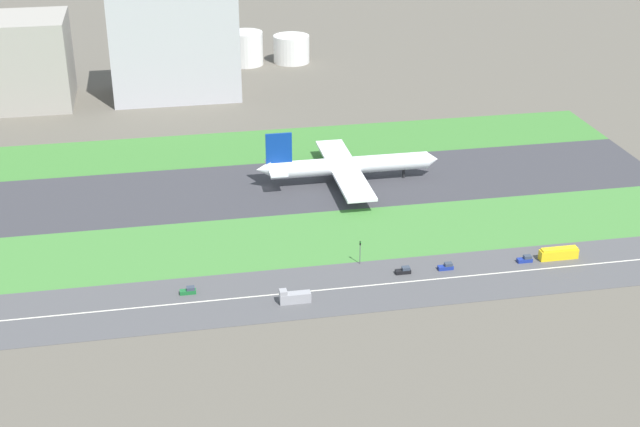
{
  "coord_description": "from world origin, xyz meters",
  "views": [
    {
      "loc": [
        -35.04,
        -281.34,
        122.62
      ],
      "look_at": [
        11.77,
        -36.5,
        6.0
      ],
      "focal_mm": 49.92,
      "sensor_mm": 36.0,
      "label": 1
    }
  ],
  "objects_px": {
    "traffic_light": "(360,251)",
    "hangar_building": "(174,43)",
    "fuel_tank_west": "(246,48)",
    "airliner": "(345,166)",
    "truck_0": "(294,297)",
    "car_1": "(189,291)",
    "fuel_tank_centre": "(291,49)",
    "car_2": "(404,271)",
    "bus_0": "(559,253)",
    "terminal_building": "(25,61)",
    "car_0": "(446,267)",
    "car_3": "(525,259)"
  },
  "relations": [
    {
      "from": "truck_0",
      "to": "car_0",
      "type": "distance_m",
      "value": 46.93
    },
    {
      "from": "car_1",
      "to": "car_0",
      "type": "xyz_separation_m",
      "value": [
        73.37,
        0.0,
        0.0
      ]
    },
    {
      "from": "fuel_tank_west",
      "to": "truck_0",
      "type": "bearing_deg",
      "value": -93.43
    },
    {
      "from": "terminal_building",
      "to": "fuel_tank_centre",
      "type": "relative_size",
      "value": 2.1
    },
    {
      "from": "airliner",
      "to": "car_2",
      "type": "distance_m",
      "value": 68.24
    },
    {
      "from": "bus_0",
      "to": "traffic_light",
      "type": "relative_size",
      "value": 1.61
    },
    {
      "from": "airliner",
      "to": "fuel_tank_west",
      "type": "height_order",
      "value": "airliner"
    },
    {
      "from": "car_2",
      "to": "car_0",
      "type": "bearing_deg",
      "value": 0.0
    },
    {
      "from": "car_1",
      "to": "fuel_tank_west",
      "type": "relative_size",
      "value": 0.25
    },
    {
      "from": "hangar_building",
      "to": "fuel_tank_centre",
      "type": "distance_m",
      "value": 76.84
    },
    {
      "from": "airliner",
      "to": "fuel_tank_centre",
      "type": "bearing_deg",
      "value": 87.64
    },
    {
      "from": "car_0",
      "to": "bus_0",
      "type": "height_order",
      "value": "bus_0"
    },
    {
      "from": "bus_0",
      "to": "car_3",
      "type": "bearing_deg",
      "value": 180.0
    },
    {
      "from": "car_1",
      "to": "car_2",
      "type": "height_order",
      "value": "same"
    },
    {
      "from": "truck_0",
      "to": "hangar_building",
      "type": "distance_m",
      "value": 194.57
    },
    {
      "from": "hangar_building",
      "to": "bus_0",
      "type": "bearing_deg",
      "value": -60.59
    },
    {
      "from": "truck_0",
      "to": "car_3",
      "type": "height_order",
      "value": "truck_0"
    },
    {
      "from": "truck_0",
      "to": "car_3",
      "type": "distance_m",
      "value": 70.63
    },
    {
      "from": "fuel_tank_west",
      "to": "car_2",
      "type": "bearing_deg",
      "value": -85.21
    },
    {
      "from": "car_3",
      "to": "fuel_tank_centre",
      "type": "height_order",
      "value": "fuel_tank_centre"
    },
    {
      "from": "bus_0",
      "to": "terminal_building",
      "type": "height_order",
      "value": "terminal_building"
    },
    {
      "from": "car_2",
      "to": "hangar_building",
      "type": "relative_size",
      "value": 0.08
    },
    {
      "from": "fuel_tank_centre",
      "to": "car_2",
      "type": "bearing_deg",
      "value": -91.08
    },
    {
      "from": "hangar_building",
      "to": "airliner",
      "type": "bearing_deg",
      "value": -64.91
    },
    {
      "from": "truck_0",
      "to": "terminal_building",
      "type": "height_order",
      "value": "terminal_building"
    },
    {
      "from": "bus_0",
      "to": "terminal_building",
      "type": "bearing_deg",
      "value": 132.53
    },
    {
      "from": "airliner",
      "to": "car_1",
      "type": "height_order",
      "value": "airliner"
    },
    {
      "from": "terminal_building",
      "to": "airliner",
      "type": "bearing_deg",
      "value": -44.07
    },
    {
      "from": "car_2",
      "to": "fuel_tank_centre",
      "type": "distance_m",
      "value": 227.12
    },
    {
      "from": "car_1",
      "to": "car_0",
      "type": "relative_size",
      "value": 1.0
    },
    {
      "from": "fuel_tank_west",
      "to": "hangar_building",
      "type": "bearing_deg",
      "value": -129.14
    },
    {
      "from": "airliner",
      "to": "truck_0",
      "type": "xyz_separation_m",
      "value": [
        -30.97,
        -78.0,
        -4.56
      ]
    },
    {
      "from": "airliner",
      "to": "truck_0",
      "type": "relative_size",
      "value": 7.74
    },
    {
      "from": "airliner",
      "to": "bus_0",
      "type": "height_order",
      "value": "airliner"
    },
    {
      "from": "traffic_light",
      "to": "fuel_tank_west",
      "type": "relative_size",
      "value": 0.42
    },
    {
      "from": "car_1",
      "to": "truck_0",
      "type": "xyz_separation_m",
      "value": [
        27.53,
        -10.0,
        0.75
      ]
    },
    {
      "from": "car_2",
      "to": "traffic_light",
      "type": "bearing_deg",
      "value": 143.83
    },
    {
      "from": "fuel_tank_centre",
      "to": "hangar_building",
      "type": "bearing_deg",
      "value": -143.1
    },
    {
      "from": "fuel_tank_centre",
      "to": "bus_0",
      "type": "bearing_deg",
      "value": -79.36
    },
    {
      "from": "traffic_light",
      "to": "hangar_building",
      "type": "relative_size",
      "value": 0.13
    },
    {
      "from": "car_2",
      "to": "fuel_tank_centre",
      "type": "xyz_separation_m",
      "value": [
        4.3,
        227.0,
        5.95
      ]
    },
    {
      "from": "truck_0",
      "to": "car_2",
      "type": "xyz_separation_m",
      "value": [
        33.22,
        10.0,
        -0.75
      ]
    },
    {
      "from": "bus_0",
      "to": "car_3",
      "type": "xyz_separation_m",
      "value": [
        -10.24,
        0.0,
        -0.9
      ]
    },
    {
      "from": "hangar_building",
      "to": "fuel_tank_centre",
      "type": "height_order",
      "value": "hangar_building"
    },
    {
      "from": "airliner",
      "to": "truck_0",
      "type": "bearing_deg",
      "value": -111.65
    },
    {
      "from": "car_3",
      "to": "hangar_building",
      "type": "xyz_separation_m",
      "value": [
        -92.33,
        182.0,
        22.89
      ]
    },
    {
      "from": "truck_0",
      "to": "airliner",
      "type": "bearing_deg",
      "value": -111.65
    },
    {
      "from": "car_1",
      "to": "bus_0",
      "type": "xyz_separation_m",
      "value": [
        107.68,
        -0.0,
        0.9
      ]
    },
    {
      "from": "car_3",
      "to": "traffic_light",
      "type": "bearing_deg",
      "value": 170.47
    },
    {
      "from": "fuel_tank_west",
      "to": "traffic_light",
      "type": "bearing_deg",
      "value": -87.89
    }
  ]
}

